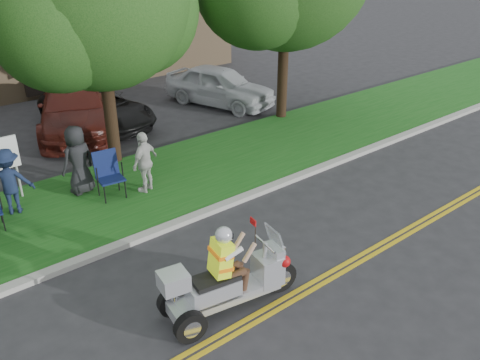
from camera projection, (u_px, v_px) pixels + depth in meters
ground at (266, 289)px, 9.71m from camera, size 120.00×120.00×0.00m
centerline_near at (287, 305)px, 9.31m from camera, size 60.00×0.10×0.01m
centerline_far at (281, 300)px, 9.42m from camera, size 60.00×0.10×0.01m
curb at (178, 223)px, 11.81m from camera, size 60.00×0.25×0.12m
grass_verge at (134, 190)px, 13.31m from camera, size 60.00×4.00×0.10m
commercial_building at (23, 32)px, 23.17m from camera, size 18.00×8.20×4.00m
tree_mid at (99, 5)px, 13.10m from camera, size 5.88×4.80×7.05m
trike_scooter at (226, 283)px, 8.91m from camera, size 2.69×1.06×1.76m
lawn_chair_a at (108, 171)px, 12.69m from camera, size 0.68×0.70×1.17m
spectator_adult_right at (145, 162)px, 12.86m from camera, size 1.02×0.76×1.61m
spectator_chair_a at (9, 181)px, 11.84m from camera, size 1.19×0.91×1.62m
spectator_chair_b at (78, 160)px, 12.73m from camera, size 0.98×0.74×1.79m
parked_car_mid at (97, 108)px, 17.56m from camera, size 3.00×4.96×1.29m
parked_car_right at (75, 107)px, 17.19m from camera, size 4.31×6.00×1.61m
parked_car_far_right at (219, 86)px, 19.70m from camera, size 3.03×4.80×1.52m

